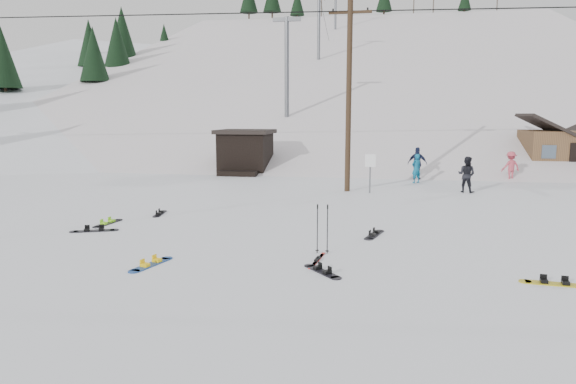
% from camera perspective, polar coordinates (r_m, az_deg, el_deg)
% --- Properties ---
extents(ground, '(200.00, 200.00, 0.00)m').
position_cam_1_polar(ground, '(12.07, -7.85, -9.35)').
color(ground, white).
rests_on(ground, ground).
extents(ski_slope, '(60.00, 85.24, 65.97)m').
position_cam_1_polar(ski_slope, '(67.83, 7.14, -4.84)').
color(ski_slope, silver).
rests_on(ski_slope, ground).
extents(ridge_left, '(47.54, 95.03, 58.38)m').
position_cam_1_polar(ridge_left, '(72.51, -23.01, -3.78)').
color(ridge_left, white).
rests_on(ridge_left, ground).
extents(treeline_left, '(20.00, 64.00, 10.00)m').
position_cam_1_polar(treeline_left, '(63.42, -26.05, 4.40)').
color(treeline_left, black).
rests_on(treeline_left, ground).
extents(treeline_crest, '(50.00, 6.00, 10.00)m').
position_cam_1_polar(treeline_crest, '(97.03, 8.37, 6.34)').
color(treeline_crest, black).
rests_on(treeline_crest, ski_slope).
extents(utility_pole, '(2.00, 0.26, 9.00)m').
position_cam_1_polar(utility_pole, '(24.96, 6.77, 10.80)').
color(utility_pole, '#3A2819').
rests_on(utility_pole, ground).
extents(trail_sign, '(0.50, 0.09, 1.85)m').
position_cam_1_polar(trail_sign, '(24.59, 9.13, 2.83)').
color(trail_sign, '#595B60').
rests_on(trail_sign, ground).
extents(lift_hut, '(3.40, 4.10, 2.75)m').
position_cam_1_polar(lift_hut, '(33.07, -4.75, 4.53)').
color(lift_hut, black).
rests_on(lift_hut, ground).
extents(lift_tower_near, '(2.20, 0.36, 8.00)m').
position_cam_1_polar(lift_tower_near, '(41.81, -0.13, 14.32)').
color(lift_tower_near, '#595B60').
rests_on(lift_tower_near, ski_slope).
extents(lift_tower_mid, '(2.20, 0.36, 8.00)m').
position_cam_1_polar(lift_tower_mid, '(62.28, 3.45, 18.45)').
color(lift_tower_mid, '#595B60').
rests_on(lift_tower_mid, ski_slope).
extents(lift_tower_far, '(2.20, 0.36, 8.00)m').
position_cam_1_polar(lift_tower_far, '(83.04, 5.31, 20.50)').
color(lift_tower_far, '#595B60').
rests_on(lift_tower_far, ski_slope).
extents(cabin, '(5.39, 4.40, 3.77)m').
position_cam_1_polar(cabin, '(36.74, 28.51, 4.11)').
color(cabin, brown).
rests_on(cabin, ground).
extents(hero_snowboard, '(0.59, 1.49, 0.11)m').
position_cam_1_polar(hero_snowboard, '(13.31, -14.97, -7.73)').
color(hero_snowboard, navy).
rests_on(hero_snowboard, ground).
extents(hero_skis, '(0.26, 1.51, 0.08)m').
position_cam_1_polar(hero_skis, '(13.25, 3.27, -7.54)').
color(hero_skis, red).
rests_on(hero_skis, ground).
extents(ski_poles, '(0.37, 0.10, 1.34)m').
position_cam_1_polar(ski_poles, '(13.81, 3.84, -4.05)').
color(ski_poles, black).
rests_on(ski_poles, ground).
extents(board_scatter_a, '(1.43, 0.74, 0.11)m').
position_cam_1_polar(board_scatter_a, '(17.61, -20.73, -4.01)').
color(board_scatter_a, black).
rests_on(board_scatter_a, ground).
extents(board_scatter_b, '(0.44, 1.34, 0.10)m').
position_cam_1_polar(board_scatter_b, '(19.86, -14.05, -2.32)').
color(board_scatter_b, black).
rests_on(board_scatter_b, ground).
extents(board_scatter_c, '(0.40, 1.49, 0.10)m').
position_cam_1_polar(board_scatter_c, '(18.64, -19.39, -3.26)').
color(board_scatter_c, black).
rests_on(board_scatter_c, ground).
extents(board_scatter_d, '(0.99, 1.10, 0.10)m').
position_cam_1_polar(board_scatter_d, '(12.34, 3.83, -8.76)').
color(board_scatter_d, black).
rests_on(board_scatter_d, ground).
extents(board_scatter_e, '(1.46, 0.39, 0.10)m').
position_cam_1_polar(board_scatter_e, '(12.88, 27.50, -8.98)').
color(board_scatter_e, gold).
rests_on(board_scatter_e, ground).
extents(board_scatter_f, '(0.60, 1.45, 0.10)m').
position_cam_1_polar(board_scatter_f, '(16.17, 9.57, -4.66)').
color(board_scatter_f, black).
rests_on(board_scatter_f, ground).
extents(skier_teal, '(0.69, 0.65, 1.59)m').
position_cam_1_polar(skier_teal, '(28.82, 14.07, 2.56)').
color(skier_teal, '#0D5F83').
rests_on(skier_teal, ground).
extents(skier_dark, '(1.05, 0.97, 1.73)m').
position_cam_1_polar(skier_dark, '(25.95, 19.22, 1.85)').
color(skier_dark, black).
rests_on(skier_dark, ground).
extents(skier_pink, '(1.21, 0.96, 1.65)m').
position_cam_1_polar(skier_pink, '(31.45, 23.50, 2.65)').
color(skier_pink, '#BC4252').
rests_on(skier_pink, ground).
extents(skier_navy, '(1.16, 0.65, 1.86)m').
position_cam_1_polar(skier_navy, '(30.27, 14.18, 3.09)').
color(skier_navy, '#171E3B').
rests_on(skier_navy, ground).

